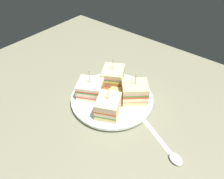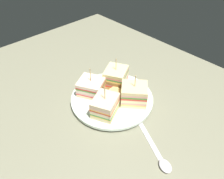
{
  "view_description": "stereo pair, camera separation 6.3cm",
  "coord_description": "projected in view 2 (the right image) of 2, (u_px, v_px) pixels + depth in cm",
  "views": [
    {
      "loc": [
        30.31,
        -37.35,
        45.88
      ],
      "look_at": [
        0.0,
        0.0,
        4.58
      ],
      "focal_mm": 35.03,
      "sensor_mm": 36.0,
      "label": 1
    },
    {
      "loc": [
        34.95,
        -33.04,
        45.88
      ],
      "look_at": [
        0.0,
        0.0,
        4.58
      ],
      "focal_mm": 35.03,
      "sensor_mm": 36.0,
      "label": 2
    }
  ],
  "objects": [
    {
      "name": "plate",
      "position": [
        112.0,
        99.0,
        0.66
      ],
      "size": [
        24.51,
        24.51,
        1.58
      ],
      "color": "white",
      "rests_on": "ground_plane"
    },
    {
      "name": "sandwich_wedge_2",
      "position": [
        91.0,
        87.0,
        0.65
      ],
      "size": [
        9.58,
        9.35,
        8.91
      ],
      "rotation": [
        0.0,
        0.0,
        6.78
      ],
      "color": "beige",
      "rests_on": "plate"
    },
    {
      "name": "sandwich_wedge_3",
      "position": [
        105.0,
        106.0,
        0.59
      ],
      "size": [
        8.45,
        9.09,
        9.22
      ],
      "rotation": [
        0.0,
        0.0,
        8.3
      ],
      "color": "beige",
      "rests_on": "plate"
    },
    {
      "name": "sandwich_wedge_1",
      "position": [
        116.0,
        77.0,
        0.68
      ],
      "size": [
        9.01,
        9.39,
        9.43
      ],
      "rotation": [
        0.0,
        0.0,
        5.21
      ],
      "color": "beige",
      "rests_on": "plate"
    },
    {
      "name": "spoon",
      "position": [
        161.0,
        158.0,
        0.51
      ],
      "size": [
        15.06,
        8.32,
        1.0
      ],
      "rotation": [
        0.0,
        0.0,
        5.85
      ],
      "color": "silver",
      "rests_on": "ground_plane"
    },
    {
      "name": "sandwich_wedge_0",
      "position": [
        134.0,
        94.0,
        0.62
      ],
      "size": [
        9.54,
        9.45,
        9.56
      ],
      "rotation": [
        0.0,
        0.0,
        3.87
      ],
      "color": "beige",
      "rests_on": "plate"
    },
    {
      "name": "chip_pile",
      "position": [
        116.0,
        94.0,
        0.65
      ],
      "size": [
        7.36,
        7.08,
        2.69
      ],
      "color": "#EABE70",
      "rests_on": "plate"
    },
    {
      "name": "ground_plane",
      "position": [
        112.0,
        103.0,
        0.67
      ],
      "size": [
        110.23,
        82.57,
        1.8
      ],
      "primitive_type": "cube",
      "color": "slate"
    }
  ]
}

